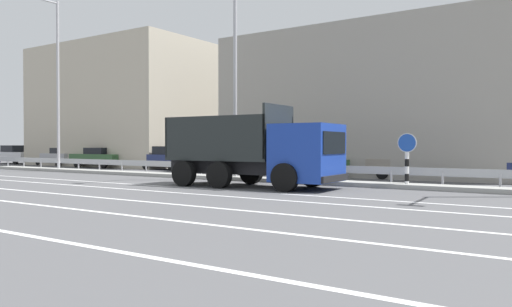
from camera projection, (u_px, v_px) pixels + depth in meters
ground_plane at (184, 183)px, 22.18m from camera, size 320.00×320.00×0.00m
lane_strip_0 at (223, 190)px, 18.61m from camera, size 70.10×0.16×0.01m
lane_strip_1 at (193, 194)px, 17.17m from camera, size 70.10×0.16×0.01m
lane_strip_2 at (137, 201)px, 15.04m from camera, size 70.10×0.16×0.01m
lane_strip_3 at (73, 209)px, 13.17m from camera, size 70.10×0.16×0.01m
median_island at (221, 177)px, 24.35m from camera, size 38.55×1.10×0.18m
median_guardrail at (232, 167)px, 25.14m from camera, size 70.10×0.09×0.78m
dump_truck at (272, 156)px, 19.58m from camera, size 7.38×2.96×3.25m
median_road_sign at (407, 159)px, 19.27m from camera, size 0.74×0.16×2.14m
street_lamp_1 at (55, 77)px, 31.53m from camera, size 0.70×2.66×10.80m
street_lamp_2 at (232, 69)px, 23.64m from camera, size 0.70×2.76×9.43m
parked_car_0 at (15, 155)px, 44.06m from camera, size 4.81×1.88×1.62m
parked_car_1 at (58, 156)px, 40.58m from camera, size 4.98×2.25×1.43m
parked_car_2 at (99, 157)px, 36.85m from camera, size 4.80×1.84×1.47m
parked_car_3 at (168, 158)px, 33.74m from camera, size 4.28×2.14×1.58m
parked_car_4 at (236, 161)px, 30.39m from camera, size 4.59×2.06×1.37m
parked_car_5 at (321, 163)px, 26.87m from camera, size 4.07×2.15×1.34m
parked_car_6 at (416, 164)px, 24.38m from camera, size 4.56×2.15×1.42m
background_building_0 at (149, 109)px, 43.68m from camera, size 14.79×14.41×9.69m
background_building_1 at (392, 108)px, 31.55m from camera, size 16.20×14.83×8.05m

